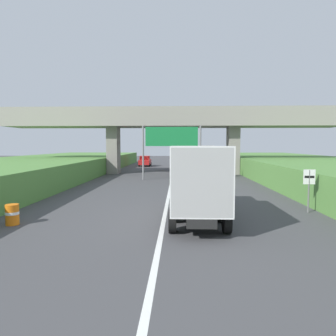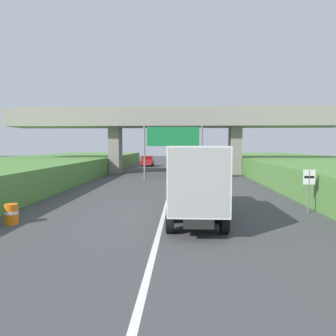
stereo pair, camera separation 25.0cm
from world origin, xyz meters
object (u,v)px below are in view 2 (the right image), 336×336
at_px(truck_black, 208,154).
at_px(construction_barrel_2, 11,214).
at_px(overhead_highway_sign, 173,140).
at_px(truck_orange, 186,157).
at_px(truck_white, 195,178).
at_px(speed_limit_sign, 309,184).
at_px(car_red, 147,161).

relative_size(truck_black, construction_barrel_2, 8.11).
bearing_deg(overhead_highway_sign, construction_barrel_2, -110.84).
distance_m(overhead_highway_sign, truck_orange, 10.61).
xyz_separation_m(overhead_highway_sign, truck_white, (1.51, -15.97, -2.05)).
xyz_separation_m(speed_limit_sign, truck_white, (-5.89, -1.60, 0.46)).
relative_size(truck_black, car_red, 1.78).
relative_size(overhead_highway_sign, speed_limit_sign, 2.64).
distance_m(speed_limit_sign, truck_orange, 25.37).
distance_m(overhead_highway_sign, speed_limit_sign, 16.36).
height_order(truck_black, construction_barrel_2, truck_black).
bearing_deg(speed_limit_sign, overhead_highway_sign, 117.25).
bearing_deg(truck_black, car_red, -171.26).
bearing_deg(truck_white, truck_orange, 90.03).
relative_size(speed_limit_sign, truck_black, 0.31).
bearing_deg(truck_orange, truck_white, -89.97).
height_order(truck_orange, car_red, truck_orange).
relative_size(speed_limit_sign, truck_orange, 0.31).
relative_size(car_red, construction_barrel_2, 4.56).
xyz_separation_m(truck_white, car_red, (-6.37, 35.72, -1.08)).
relative_size(overhead_highway_sign, construction_barrel_2, 6.53).
relative_size(truck_white, truck_black, 1.00).
height_order(truck_orange, construction_barrel_2, truck_orange).
distance_m(truck_black, car_red, 10.25).
bearing_deg(car_red, overhead_highway_sign, -76.19).
relative_size(truck_orange, car_red, 1.78).
bearing_deg(overhead_highway_sign, truck_black, 76.22).
relative_size(overhead_highway_sign, truck_orange, 0.81).
relative_size(truck_orange, truck_white, 1.00).
relative_size(overhead_highway_sign, truck_black, 0.81).
bearing_deg(car_red, truck_white, -79.90).
relative_size(overhead_highway_sign, car_red, 1.43).
bearing_deg(speed_limit_sign, truck_white, -164.78).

